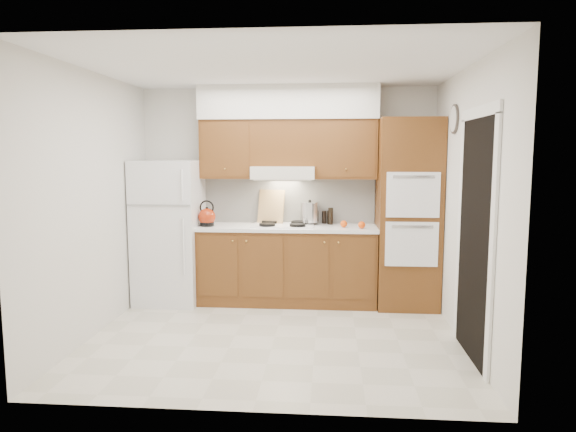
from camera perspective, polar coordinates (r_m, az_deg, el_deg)
The scene contains 26 objects.
floor at distance 5.22m, azimuth -1.45°, elevation -13.24°, with size 3.60×3.60×0.00m, color beige.
ceiling at distance 4.96m, azimuth -1.55°, elevation 16.23°, with size 3.60×3.60×0.00m, color white.
wall_back at distance 6.41m, azimuth -0.08°, elevation 2.47°, with size 3.60×0.02×2.60m, color silver.
wall_left at distance 5.42m, azimuth -20.81°, elevation 1.20°, with size 0.02×3.00×2.60m, color silver.
wall_right at distance 5.06m, azimuth 19.23°, elevation 0.89°, with size 0.02×3.00×2.60m, color silver.
fridge at distance 6.38m, azimuth -13.04°, elevation -1.71°, with size 0.75×0.72×1.72m, color white.
base_cabinets at distance 6.24m, azimuth -0.07°, elevation -5.56°, with size 2.11×0.60×0.90m, color brown.
countertop at distance 6.14m, azimuth -0.08°, elevation -1.29°, with size 2.13×0.62×0.04m, color white.
backsplash at distance 6.40m, azimuth 0.13°, elevation 1.74°, with size 2.11×0.03×0.56m, color white.
oven_cabinet at distance 6.15m, azimuth 13.16°, elevation 0.23°, with size 0.70×0.65×2.20m, color brown.
upper_cab_left at distance 6.32m, azimuth -6.73°, elevation 7.35°, with size 0.63×0.33×0.70m, color brown.
upper_cab_right at distance 6.21m, azimuth 6.44°, elevation 7.36°, with size 0.73×0.33×0.70m, color brown.
range_hood at distance 6.17m, azimuth -0.48°, elevation 4.86°, with size 0.75×0.45×0.15m, color silver.
upper_cab_over_hood at distance 6.23m, azimuth -0.43°, elevation 8.10°, with size 0.75×0.33×0.55m, color brown.
soffit at distance 6.24m, azimuth 0.02°, elevation 12.47°, with size 2.13×0.36×0.40m, color silver.
cooktop at distance 6.16m, azimuth -0.53°, elevation -1.02°, with size 0.74×0.50×0.01m, color white.
doorway at distance 4.75m, azimuth 20.02°, elevation -2.56°, with size 0.02×0.90×2.10m, color black.
wall_clock at distance 5.57m, azimuth 17.99°, elevation 10.21°, with size 0.30×0.30×0.02m, color #3F3833.
kettle at distance 6.17m, azimuth -9.00°, elevation -0.10°, with size 0.21×0.21×0.21m, color #96240A.
cutting_board at distance 6.32m, azimuth -1.89°, elevation 0.95°, with size 0.33×0.02×0.44m, color tan.
stock_pot at distance 6.25m, azimuth 2.43°, elevation 0.40°, with size 0.23×0.23×0.24m, color silver.
condiment_a at distance 6.27m, azimuth 4.75°, elevation -0.01°, with size 0.06×0.06×0.21m, color black.
condiment_b at distance 6.32m, azimuth 4.62°, elevation -0.15°, with size 0.05×0.05×0.16m, color black.
condiment_c at distance 6.37m, azimuth 4.04°, elevation -0.13°, with size 0.05×0.05×0.16m, color black.
orange_near at distance 5.98m, azimuth 8.19°, elevation -0.98°, with size 0.08×0.08×0.08m, color #FF510D.
orange_far at distance 6.05m, azimuth 6.22°, elevation -0.88°, with size 0.08×0.08×0.08m, color #FF560D.
Camera 1 is at (0.52, -4.87, 1.80)m, focal length 32.00 mm.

